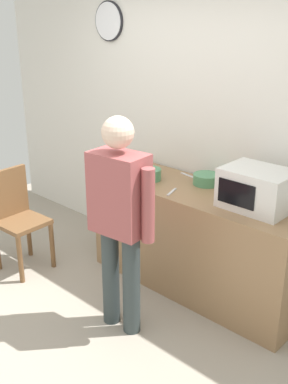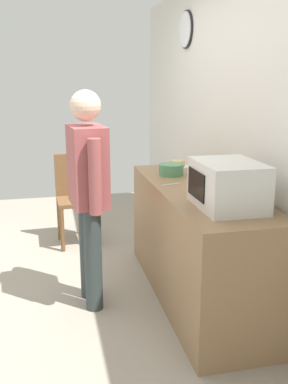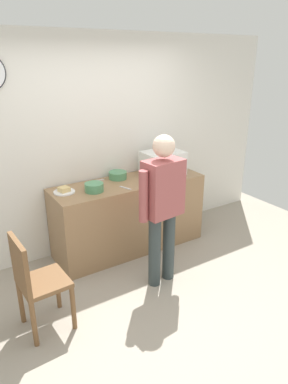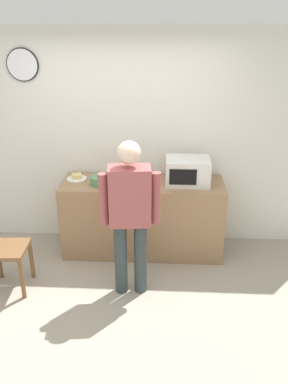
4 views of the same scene
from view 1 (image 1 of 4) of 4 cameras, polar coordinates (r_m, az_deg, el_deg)
name	(u,v)px [view 1 (image 1 of 4)]	position (r m, az deg, el deg)	size (l,w,h in m)	color
ground_plane	(64,336)	(3.69, -9.76, -17.00)	(6.00, 6.00, 0.00)	#9E9384
back_wall	(200,128)	(4.16, 6.87, 7.74)	(5.40, 0.13, 2.60)	silver
kitchen_counter	(197,240)	(4.00, 6.48, -5.88)	(1.90, 0.62, 0.90)	#93704C
microwave	(257,189)	(3.52, 13.68, 0.37)	(0.50, 0.39, 0.30)	silver
sandwich_plate	(136,166)	(4.35, -1.02, 3.18)	(0.24, 0.24, 0.07)	white
salad_bowl	(206,179)	(3.97, 7.62, 1.56)	(0.22, 0.22, 0.09)	#4C8E60
cereal_bowl	(149,174)	(4.04, 0.60, 2.19)	(0.21, 0.21, 0.10)	#4C8E60
fork_utensil	(172,192)	(3.77, 3.40, 0.01)	(0.17, 0.02, 0.01)	silver
spoon_utensil	(188,175)	(4.17, 5.36, 2.05)	(0.17, 0.02, 0.01)	silver
person_standing	(119,212)	(3.27, -3.01, -2.48)	(0.59, 0.28, 1.63)	#313C3D
wooden_chair	(17,215)	(4.43, -15.29, -2.70)	(0.42, 0.42, 0.94)	brown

